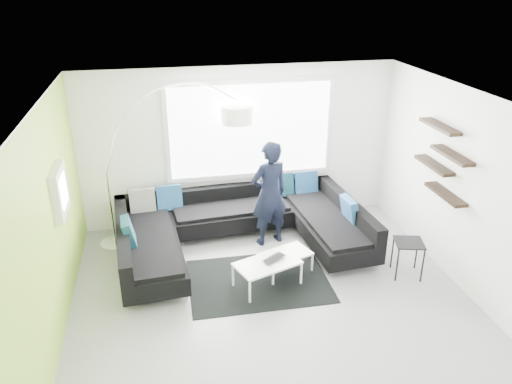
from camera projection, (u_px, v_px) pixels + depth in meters
ground at (270, 295)px, 7.08m from camera, size 5.50×5.50×0.00m
room_shell at (271, 171)px, 6.53m from camera, size 5.54×5.04×2.82m
sectional_sofa at (242, 231)px, 8.06m from camera, size 4.05×2.68×0.84m
rug at (258, 281)px, 7.40m from camera, size 2.08×1.53×0.01m
coffee_table at (277, 267)px, 7.39m from camera, size 1.34×1.05×0.39m
arc_lamp at (106, 172)px, 7.84m from camera, size 2.49×0.82×2.65m
side_table at (407, 258)px, 7.46m from camera, size 0.50×0.50×0.56m
person at (269, 194)px, 8.12m from camera, size 0.88×0.78×1.79m
laptop at (277, 260)px, 7.18m from camera, size 0.59×0.58×0.03m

